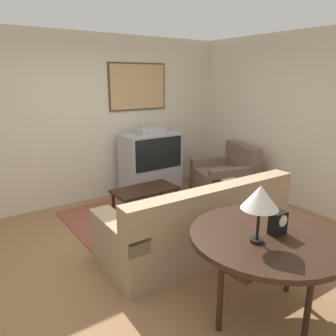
# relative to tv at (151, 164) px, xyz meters

# --- Properties ---
(ground_plane) EXTENTS (12.00, 12.00, 0.00)m
(ground_plane) POSITION_rel_tv_xyz_m (-0.97, -1.71, -0.56)
(ground_plane) COLOR #8E6642
(wall_back) EXTENTS (12.00, 0.10, 2.70)m
(wall_back) POSITION_rel_tv_xyz_m (-0.96, 0.42, 0.80)
(wall_back) COLOR beige
(wall_back) RESTS_ON ground_plane
(wall_right) EXTENTS (0.06, 12.00, 2.70)m
(wall_right) POSITION_rel_tv_xyz_m (1.66, -1.71, 0.79)
(wall_right) COLOR beige
(wall_right) RESTS_ON ground_plane
(area_rug) EXTENTS (2.26, 1.87, 0.01)m
(area_rug) POSITION_rel_tv_xyz_m (-0.53, -0.78, -0.56)
(area_rug) COLOR brown
(area_rug) RESTS_ON ground_plane
(tv) EXTENTS (0.99, 0.56, 1.19)m
(tv) POSITION_rel_tv_xyz_m (0.00, 0.00, 0.00)
(tv) COLOR #9E9EA3
(tv) RESTS_ON ground_plane
(couch) EXTENTS (2.25, 1.04, 0.89)m
(couch) POSITION_rel_tv_xyz_m (-0.58, -1.96, -0.26)
(couch) COLOR #9E8466
(couch) RESTS_ON ground_plane
(armchair) EXTENTS (1.13, 1.15, 0.89)m
(armchair) POSITION_rel_tv_xyz_m (1.06, -0.77, -0.26)
(armchair) COLOR brown
(armchair) RESTS_ON ground_plane
(coffee_table) EXTENTS (0.95, 0.51, 0.43)m
(coffee_table) POSITION_rel_tv_xyz_m (-0.57, -0.75, -0.18)
(coffee_table) COLOR black
(coffee_table) RESTS_ON ground_plane
(console_table) EXTENTS (1.29, 1.29, 0.77)m
(console_table) POSITION_rel_tv_xyz_m (-0.82, -3.15, 0.14)
(console_table) COLOR black
(console_table) RESTS_ON ground_plane
(table_lamp) EXTENTS (0.29, 0.29, 0.47)m
(table_lamp) POSITION_rel_tv_xyz_m (-1.00, -3.18, 0.57)
(table_lamp) COLOR black
(table_lamp) RESTS_ON console_table
(mantel_clock) EXTENTS (0.15, 0.10, 0.19)m
(mantel_clock) POSITION_rel_tv_xyz_m (-0.75, -3.18, 0.30)
(mantel_clock) COLOR black
(mantel_clock) RESTS_ON console_table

